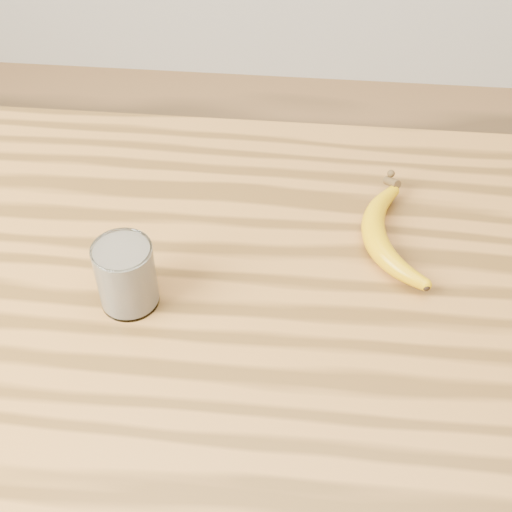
{
  "coord_description": "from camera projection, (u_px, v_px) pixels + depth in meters",
  "views": [
    {
      "loc": [
        -0.01,
        -0.58,
        1.59
      ],
      "look_at": [
        -0.07,
        0.06,
        0.93
      ],
      "focal_mm": 50.0,
      "sensor_mm": 36.0,
      "label": 1
    }
  ],
  "objects": [
    {
      "name": "table",
      "position": [
        303.0,
        370.0,
        0.99
      ],
      "size": [
        1.2,
        0.8,
        0.9
      ],
      "color": "#9C652C",
      "rests_on": "ground"
    },
    {
      "name": "banana",
      "position": [
        374.0,
        237.0,
        0.96
      ],
      "size": [
        0.15,
        0.28,
        0.03
      ],
      "primitive_type": null,
      "rotation": [
        0.0,
        0.0,
        0.18
      ],
      "color": "#CD9504",
      "rests_on": "table"
    },
    {
      "name": "smoothie_glass",
      "position": [
        126.0,
        275.0,
        0.87
      ],
      "size": [
        0.07,
        0.07,
        0.09
      ],
      "color": "white",
      "rests_on": "table"
    }
  ]
}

